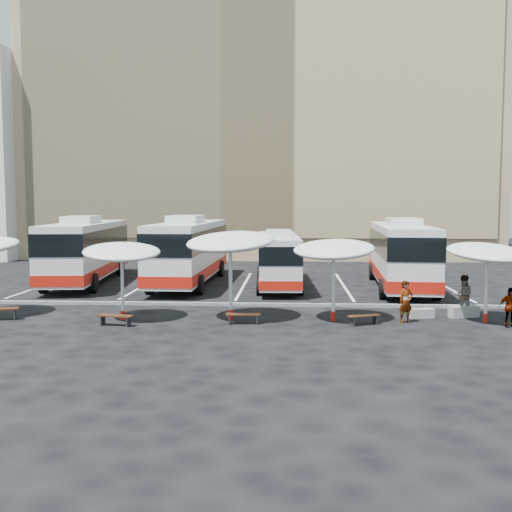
# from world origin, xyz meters

# --- Properties ---
(ground) EXTENTS (120.00, 120.00, 0.00)m
(ground) POSITION_xyz_m (0.00, 0.00, 0.00)
(ground) COLOR black
(ground) RESTS_ON ground
(sandstone_building) EXTENTS (42.00, 18.25, 29.60)m
(sandstone_building) POSITION_xyz_m (0.00, 31.87, 12.63)
(sandstone_building) COLOR tan
(sandstone_building) RESTS_ON ground
(curb_divider) EXTENTS (34.00, 0.25, 0.15)m
(curb_divider) POSITION_xyz_m (0.00, 0.50, 0.07)
(curb_divider) COLOR black
(curb_divider) RESTS_ON ground
(bay_lines) EXTENTS (24.15, 12.00, 0.01)m
(bay_lines) POSITION_xyz_m (0.00, 8.00, 0.01)
(bay_lines) COLOR white
(bay_lines) RESTS_ON ground
(bus_0) EXTENTS (4.04, 13.36, 4.18)m
(bus_0) POSITION_xyz_m (-9.85, 8.52, 2.13)
(bus_0) COLOR silver
(bus_0) RESTS_ON ground
(bus_1) EXTENTS (3.35, 13.36, 4.22)m
(bus_1) POSITION_xyz_m (-3.38, 8.36, 2.16)
(bus_1) COLOR silver
(bus_1) RESTS_ON ground
(bus_2) EXTENTS (2.85, 10.81, 3.40)m
(bus_2) POSITION_xyz_m (2.07, 7.53, 1.74)
(bus_2) COLOR silver
(bus_2) RESTS_ON ground
(bus_3) EXTENTS (3.65, 13.12, 4.11)m
(bus_3) POSITION_xyz_m (9.18, 7.12, 2.10)
(bus_3) COLOR silver
(bus_3) RESTS_ON ground
(sunshade_1) EXTENTS (4.15, 4.17, 3.39)m
(sunshade_1) POSITION_xyz_m (-4.31, -3.20, 2.88)
(sunshade_1) COLOR silver
(sunshade_1) RESTS_ON ground
(sunshade_2) EXTENTS (4.77, 4.80, 3.89)m
(sunshade_2) POSITION_xyz_m (0.26, -2.96, 3.30)
(sunshade_2) COLOR silver
(sunshade_2) RESTS_ON ground
(sunshade_3) EXTENTS (4.26, 4.29, 3.54)m
(sunshade_3) POSITION_xyz_m (4.58, -2.95, 3.01)
(sunshade_3) COLOR silver
(sunshade_3) RESTS_ON ground
(sunshade_4) EXTENTS (4.09, 4.12, 3.42)m
(sunshade_4) POSITION_xyz_m (10.85, -2.97, 2.90)
(sunshade_4) COLOR silver
(sunshade_4) RESTS_ON ground
(wood_bench_1) EXTENTS (1.47, 0.64, 0.44)m
(wood_bench_1) POSITION_xyz_m (-4.25, -4.48, 0.34)
(wood_bench_1) COLOR #32190B
(wood_bench_1) RESTS_ON ground
(wood_bench_2) EXTENTS (1.44, 0.49, 0.43)m
(wood_bench_2) POSITION_xyz_m (0.85, -3.82, 0.33)
(wood_bench_2) COLOR #32190B
(wood_bench_2) RESTS_ON ground
(wood_bench_3) EXTENTS (1.37, 0.87, 0.41)m
(wood_bench_3) POSITION_xyz_m (5.76, -3.76, 0.32)
(wood_bench_3) COLOR #32190B
(wood_bench_3) RESTS_ON ground
(conc_bench_0) EXTENTS (1.11, 0.55, 0.40)m
(conc_bench_0) POSITION_xyz_m (8.44, -2.07, 0.20)
(conc_bench_0) COLOR gray
(conc_bench_0) RESTS_ON ground
(conc_bench_1) EXTENTS (1.38, 0.86, 0.49)m
(conc_bench_1) POSITION_xyz_m (10.29, -1.84, 0.25)
(conc_bench_1) COLOR gray
(conc_bench_1) RESTS_ON ground
(passenger_0) EXTENTS (0.75, 0.64, 1.75)m
(passenger_0) POSITION_xyz_m (7.54, -3.19, 0.87)
(passenger_0) COLOR black
(passenger_0) RESTS_ON ground
(passenger_1) EXTENTS (1.01, 0.87, 1.80)m
(passenger_1) POSITION_xyz_m (10.36, -1.47, 0.90)
(passenger_1) COLOR black
(passenger_1) RESTS_ON ground
(passenger_2) EXTENTS (0.96, 0.46, 1.60)m
(passenger_2) POSITION_xyz_m (11.50, -3.87, 0.80)
(passenger_2) COLOR black
(passenger_2) RESTS_ON ground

